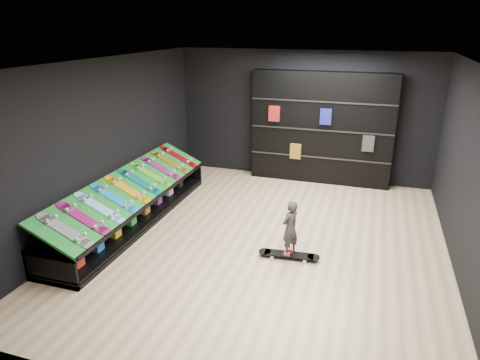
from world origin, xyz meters
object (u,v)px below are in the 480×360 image
(back_shelving, at_px, (321,128))
(floor_skateboard, at_px, (289,256))
(child, at_px, (290,238))
(display_rack, at_px, (133,209))

(back_shelving, distance_m, floor_skateboard, 3.97)
(back_shelving, distance_m, child, 3.88)
(floor_skateboard, xyz_separation_m, child, (0.00, 0.00, 0.32))
(display_rack, height_order, child, child)
(display_rack, xyz_separation_m, back_shelving, (3.02, 3.32, 1.03))
(child, bearing_deg, floor_skateboard, 180.00)
(floor_skateboard, relative_size, child, 1.80)
(display_rack, height_order, floor_skateboard, display_rack)
(display_rack, bearing_deg, back_shelving, 47.73)
(floor_skateboard, bearing_deg, display_rack, 166.74)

